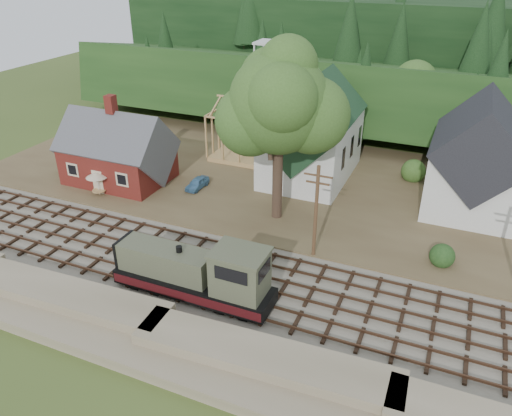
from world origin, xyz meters
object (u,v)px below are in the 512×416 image
at_px(car_green, 98,180).
at_px(patio_set, 97,176).
at_px(locomotive, 198,275).
at_px(car_blue, 197,183).

xyz_separation_m(car_green, patio_set, (1.40, -1.65, 1.40)).
bearing_deg(patio_set, locomotive, -31.12).
bearing_deg(locomotive, car_green, 147.08).
relative_size(car_green, patio_set, 1.55).
xyz_separation_m(locomotive, car_blue, (-8.75, 15.35, -1.21)).
height_order(locomotive, car_blue, locomotive).
distance_m(car_green, patio_set, 2.58).
distance_m(locomotive, car_blue, 17.71).
bearing_deg(patio_set, car_blue, 31.76).
bearing_deg(locomotive, patio_set, 148.88).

